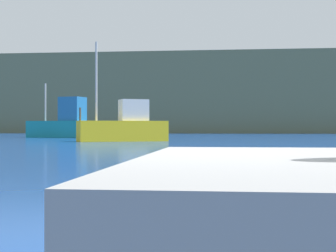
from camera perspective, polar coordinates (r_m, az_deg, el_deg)
The scene contains 4 objects.
ground_plane at distance 3.98m, azimuth 4.82°, elevation -11.77°, with size 260.00×260.00×0.00m, color navy.
hillside_backdrop at distance 70.52m, azimuth 6.47°, elevation 3.27°, with size 140.00×15.49×9.83m, color #5B664C.
fishing_boat_teal at distance 39.73m, azimuth -10.81°, elevation 0.19°, with size 5.85×3.14×4.03m.
fishing_boat_yellow at distance 29.28m, azimuth -4.68°, elevation -0.08°, with size 4.99×3.37×5.38m.
Camera 1 is at (0.12, -3.90, 0.81)m, focal length 56.93 mm.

